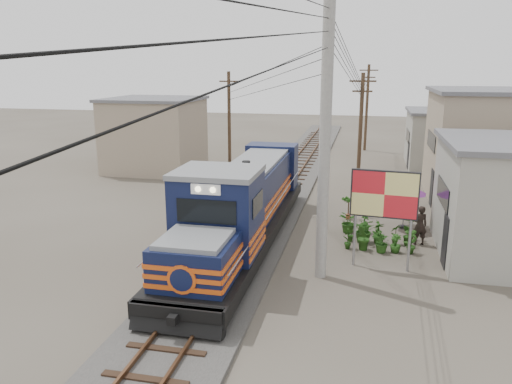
% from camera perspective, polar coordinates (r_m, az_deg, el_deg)
% --- Properties ---
extents(ground, '(120.00, 120.00, 0.00)m').
position_cam_1_polar(ground, '(19.55, -2.88, -8.10)').
color(ground, '#473F35').
rests_on(ground, ground).
extents(ballast, '(3.60, 70.00, 0.16)m').
position_cam_1_polar(ballast, '(28.80, 2.37, -0.51)').
color(ballast, '#595651').
rests_on(ballast, ground).
extents(track, '(1.15, 70.00, 0.12)m').
position_cam_1_polar(track, '(28.75, 2.37, -0.17)').
color(track, '#51331E').
rests_on(track, ground).
extents(locomotive, '(2.87, 15.64, 3.88)m').
position_cam_1_polar(locomotive, '(20.82, -1.49, -1.72)').
color(locomotive, black).
rests_on(locomotive, ground).
extents(utility_pole_main, '(0.40, 0.40, 10.00)m').
position_cam_1_polar(utility_pole_main, '(17.14, 7.88, 5.97)').
color(utility_pole_main, '#9E9B93').
rests_on(utility_pole_main, ground).
extents(wooden_pole_mid, '(1.60, 0.24, 7.00)m').
position_cam_1_polar(wooden_pole_mid, '(31.64, 11.85, 7.18)').
color(wooden_pole_mid, '#4C3826').
rests_on(wooden_pole_mid, ground).
extents(wooden_pole_far, '(1.60, 0.24, 7.50)m').
position_cam_1_polar(wooden_pole_far, '(45.55, 12.56, 9.57)').
color(wooden_pole_far, '#4C3826').
rests_on(wooden_pole_far, ground).
extents(wooden_pole_left, '(1.60, 0.24, 7.00)m').
position_cam_1_polar(wooden_pole_left, '(36.95, -3.08, 8.45)').
color(wooden_pole_left, '#4C3826').
rests_on(wooden_pole_left, ground).
extents(power_lines, '(9.65, 19.00, 3.30)m').
position_cam_1_polar(power_lines, '(26.38, 1.63, 14.57)').
color(power_lines, black).
rests_on(power_lines, ground).
extents(shophouse_mid, '(8.40, 7.35, 6.20)m').
position_cam_1_polar(shophouse_mid, '(30.70, 26.86, 4.66)').
color(shophouse_mid, gray).
rests_on(shophouse_mid, ground).
extents(shophouse_back, '(6.30, 6.30, 4.20)m').
position_cam_1_polar(shophouse_back, '(40.24, 21.26, 5.74)').
color(shophouse_back, gray).
rests_on(shophouse_back, ground).
extents(shophouse_left, '(6.30, 6.30, 5.20)m').
position_cam_1_polar(shophouse_left, '(36.88, -11.46, 6.51)').
color(shophouse_left, gray).
rests_on(shophouse_left, ground).
extents(billboard, '(2.44, 0.37, 3.77)m').
position_cam_1_polar(billboard, '(18.74, 14.45, -0.54)').
color(billboard, '#99999E').
rests_on(billboard, ground).
extents(market_umbrella, '(2.37, 2.37, 2.16)m').
position_cam_1_polar(market_umbrella, '(24.06, 16.72, 0.37)').
color(market_umbrella, black).
rests_on(market_umbrella, ground).
extents(vendor, '(0.71, 0.56, 1.72)m').
position_cam_1_polar(vendor, '(22.27, 18.22, -3.64)').
color(vendor, black).
rests_on(vendor, ground).
extents(plant_nursery, '(3.48, 3.23, 1.13)m').
position_cam_1_polar(plant_nursery, '(22.00, 12.94, -4.48)').
color(plant_nursery, '#214B15').
rests_on(plant_nursery, ground).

